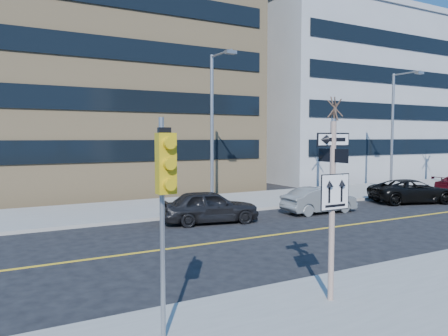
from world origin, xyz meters
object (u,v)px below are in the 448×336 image
streetlight_b (395,123)px  street_tree_west (335,110)px  parked_car_c (412,191)px  streetlight_a (214,119)px  parked_car_b (319,200)px  sign_pole (333,199)px  traffic_signal (165,182)px  parked_car_a (210,206)px

streetlight_b → street_tree_west: size_ratio=1.26×
parked_car_c → streetlight_a: bearing=90.0°
parked_car_b → street_tree_west: size_ratio=0.62×
parked_car_c → sign_pole: bearing=141.0°
parked_car_c → traffic_signal: bearing=135.6°
parked_car_a → streetlight_b: streetlight_b is taller
traffic_signal → street_tree_west: (17.00, 13.96, 2.50)m
parked_car_b → parked_car_c: 7.07m
sign_pole → traffic_signal: sign_pole is taller
parked_car_a → streetlight_a: bearing=-19.1°
parked_car_c → streetlight_b: bearing=-19.2°
parked_car_b → streetlight_a: size_ratio=0.49×
sign_pole → parked_car_a: sign_pole is taller
parked_car_c → streetlight_a: 12.38m
traffic_signal → streetlight_b: streetlight_b is taller
sign_pole → traffic_signal: 4.05m
sign_pole → parked_car_c: bearing=32.3°
streetlight_b → parked_car_a: bearing=-168.1°
streetlight_a → streetlight_b: (14.00, 0.00, 0.00)m
traffic_signal → streetlight_a: streetlight_a is taller
traffic_signal → street_tree_west: 22.14m
sign_pole → parked_car_a: bearing=78.5°
sign_pole → street_tree_west: 19.22m
sign_pole → parked_car_c: sign_pole is taller
sign_pole → parked_car_b: sign_pole is taller
parked_car_b → streetlight_b: size_ratio=0.49×
traffic_signal → streetlight_b: (22.00, 13.42, 1.73)m
streetlight_b → parked_car_b: bearing=-159.3°
sign_pole → street_tree_west: bearing=46.7°
parked_car_a → street_tree_west: (10.98, 3.91, 4.79)m
traffic_signal → parked_car_b: traffic_signal is taller
parked_car_b → sign_pole: bearing=141.3°
sign_pole → traffic_signal: size_ratio=1.02×
streetlight_b → street_tree_west: streetlight_b is taller
streetlight_a → street_tree_west: size_ratio=1.26×
sign_pole → streetlight_a: bearing=73.2°
parked_car_b → street_tree_west: bearing=-47.8°
traffic_signal → sign_pole: bearing=2.1°
parked_car_a → parked_car_b: size_ratio=1.10×
street_tree_west → sign_pole: bearing=-133.3°
street_tree_west → parked_car_b: bearing=-139.2°
traffic_signal → parked_car_c: (19.07, 9.66, -2.35)m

